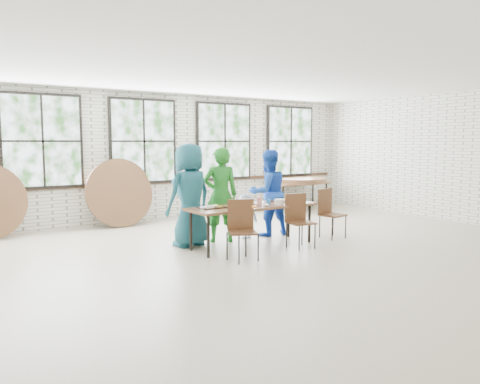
{
  "coord_description": "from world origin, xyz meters",
  "views": [
    {
      "loc": [
        -4.18,
        -5.87,
        1.86
      ],
      "look_at": [
        0.0,
        0.4,
        1.05
      ],
      "focal_mm": 35.0,
      "sensor_mm": 36.0,
      "label": 1
    }
  ],
  "objects_px": {
    "chair_near_left": "(242,224)",
    "chair_near_right": "(298,216)",
    "storage_table": "(299,185)",
    "dining_table": "(253,208)"
  },
  "relations": [
    {
      "from": "chair_near_right",
      "to": "dining_table",
      "type": "bearing_deg",
      "value": 152.45
    },
    {
      "from": "chair_near_left",
      "to": "chair_near_right",
      "type": "xyz_separation_m",
      "value": [
        1.32,
        0.16,
        0.0
      ]
    },
    {
      "from": "dining_table",
      "to": "chair_near_right",
      "type": "bearing_deg",
      "value": -38.85
    },
    {
      "from": "dining_table",
      "to": "storage_table",
      "type": "relative_size",
      "value": 1.33
    },
    {
      "from": "chair_near_left",
      "to": "storage_table",
      "type": "height_order",
      "value": "chair_near_left"
    },
    {
      "from": "chair_near_right",
      "to": "storage_table",
      "type": "height_order",
      "value": "chair_near_right"
    },
    {
      "from": "chair_near_left",
      "to": "dining_table",
      "type": "bearing_deg",
      "value": 68.39
    },
    {
      "from": "dining_table",
      "to": "storage_table",
      "type": "distance_m",
      "value": 4.85
    },
    {
      "from": "dining_table",
      "to": "chair_near_left",
      "type": "bearing_deg",
      "value": -137.41
    },
    {
      "from": "storage_table",
      "to": "dining_table",
      "type": "bearing_deg",
      "value": -142.42
    }
  ]
}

